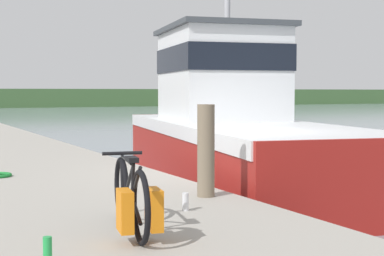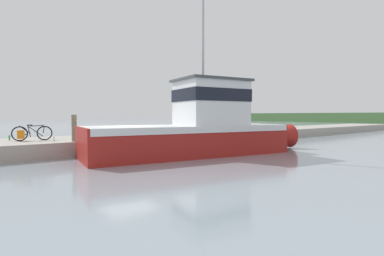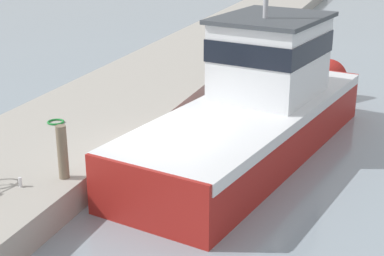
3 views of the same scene
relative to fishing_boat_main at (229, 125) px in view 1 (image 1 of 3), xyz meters
The scene contains 8 objects.
ground_plane 3.79m from the fishing_boat_main, 119.37° to the right, with size 320.00×320.00×0.00m, color #84939E.
dock_pier 6.16m from the fishing_boat_main, 149.50° to the right, with size 4.74×80.00×0.72m, color #A39E93.
far_shoreline 76.75m from the fishing_boat_main, 68.39° to the left, with size 180.00×5.00×2.58m, color #426638.
fishing_boat_main is the anchor object (origin of this frame).
bicycle_touring 8.36m from the fishing_boat_main, 126.86° to the right, with size 0.62×1.78×0.79m.
mooring_post 6.06m from the fishing_boat_main, 123.28° to the right, with size 0.24×0.24×1.27m, color #756651.
water_bottle_by_bike 7.07m from the fishing_boat_main, 124.56° to the right, with size 0.08×0.08×0.22m, color silver.
water_bottle_on_curb 9.51m from the fishing_boat_main, 129.33° to the right, with size 0.07×0.07×0.25m, color green.
Camera 1 is at (-5.36, -9.07, 2.16)m, focal length 55.00 mm.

